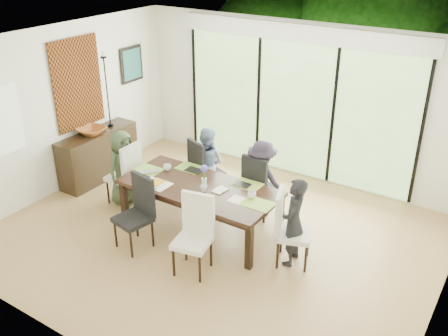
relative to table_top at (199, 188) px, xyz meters
The scene contains 59 objects.
floor 0.75m from the table_top, 12.94° to the right, with size 6.00×5.00×0.01m, color olive.
ceiling 2.04m from the table_top, 12.94° to the right, with size 6.00×5.00×0.01m, color white.
wall_back 2.55m from the table_top, 83.01° to the left, with size 6.00×0.02×2.70m, color white.
wall_front 2.68m from the table_top, 83.38° to the right, with size 6.00×0.02×2.70m, color white.
wall_left 2.79m from the table_top, behind, with size 0.02×5.00×2.70m, color white.
glass_doors 2.47m from the table_top, 82.89° to the left, with size 4.20×0.02×2.30m, color #598C3F.
blinds_header 3.02m from the table_top, 82.86° to the left, with size 4.40×0.06×0.28m, color white.
mullion_a 3.04m from the table_top, 126.98° to the left, with size 0.05×0.04×2.30m, color black.
mullion_b 2.48m from the table_top, 99.51° to the left, with size 0.05×0.04×2.30m, color black.
mullion_c 2.64m from the table_top, 67.32° to the left, with size 0.05×0.04×2.30m, color black.
mullion_d 3.43m from the table_top, 44.90° to the left, with size 0.05×0.04×2.30m, color black.
deck 3.42m from the table_top, 84.86° to the left, with size 6.00×1.80×0.10m, color brown.
rail_top 4.14m from the table_top, 85.86° to the left, with size 6.00×0.08×0.06m, color brown.
foliage_left 5.40m from the table_top, 106.30° to the left, with size 3.20×3.20×3.20m, color #14380F.
foliage_mid 5.88m from the table_top, 83.04° to the left, with size 4.00×4.00×4.00m, color #14380F.
foliage_far 6.51m from the table_top, 92.68° to the left, with size 3.60×3.60×3.60m, color #14380F.
table_top is the anchor object (origin of this frame).
table_apron 0.09m from the table_top, ahead, with size 2.09×0.86×0.10m, color black.
table_leg_fl 1.22m from the table_top, 158.29° to the right, with size 0.09×0.09×0.66m, color black.
table_leg_fr 1.22m from the table_top, 21.71° to the right, with size 0.09×0.09×0.66m, color black.
table_leg_bl 1.22m from the table_top, 158.29° to the left, with size 0.09×0.09×0.66m, color black.
table_leg_br 1.22m from the table_top, 21.71° to the left, with size 0.09×0.09×0.66m, color black.
chair_left_end 1.51m from the table_top, behind, with size 0.44×0.44×1.05m, color beige, non-canonical shape.
chair_right_end 1.51m from the table_top, ahead, with size 0.44×0.44×1.05m, color silver, non-canonical shape.
chair_far_left 0.98m from the table_top, 117.90° to the left, with size 0.44×0.44×1.05m, color black, non-canonical shape.
chair_far_right 1.03m from the table_top, 57.09° to the left, with size 0.44×0.44×1.05m, color black, non-canonical shape.
chair_near_left 1.02m from the table_top, 119.89° to the right, with size 0.44×0.44×1.05m, color black, non-canonical shape.
chair_near_right 1.02m from the table_top, 60.11° to the right, with size 0.44×0.44×1.05m, color white, non-canonical shape.
person_left_end 1.48m from the table_top, behind, with size 0.57×0.36×1.23m, color #374830.
person_right_end 1.48m from the table_top, ahead, with size 0.57×0.36×1.23m, color black.
person_far_left 0.95m from the table_top, 118.47° to the left, with size 0.57×0.36×1.23m, color #7E92B6.
person_far_right 1.00m from the table_top, 56.47° to the left, with size 0.57×0.36×1.23m, color #261F2E.
placemat_left 0.95m from the table_top, behind, with size 0.42×0.30×0.01m, color #7BA33A.
placemat_right 0.95m from the table_top, ahead, with size 0.42×0.30×0.01m, color #8AB641.
placemat_far_l 0.60m from the table_top, 138.37° to the left, with size 0.42×0.30×0.01m, color #70A139.
placemat_far_r 0.68m from the table_top, 36.03° to the left, with size 0.42×0.30×0.01m, color olive.
placemat_paper 0.63m from the table_top, 151.39° to the right, with size 0.42×0.30×0.01m, color white.
tablet_far_l 0.50m from the table_top, 135.00° to the left, with size 0.25×0.17×0.01m, color black.
tablet_far_r 0.61m from the table_top, 34.99° to the left, with size 0.23×0.16×0.01m, color black.
papers 0.70m from the table_top, ahead, with size 0.29×0.21×0.00m, color white.
platter_base 0.63m from the table_top, 151.39° to the right, with size 0.25×0.25×0.02m, color white.
platter_snacks 0.63m from the table_top, 151.39° to the right, with size 0.19×0.19×0.01m, color orange.
vase 0.11m from the table_top, 45.00° to the left, with size 0.08×0.08×0.11m, color silver.
hyacinth_stems 0.21m from the table_top, 45.00° to the left, with size 0.04×0.04×0.15m, color #337226.
hyacinth_blooms 0.30m from the table_top, 45.00° to the left, with size 0.10×0.10×0.10m, color #5B4DC2.
laptop 0.86m from the table_top, behind, with size 0.31×0.20×0.02m, color silver.
cup_a 0.72m from the table_top, 167.91° to the left, with size 0.12×0.12×0.09m, color white.
cup_b 0.19m from the table_top, 33.69° to the right, with size 0.10×0.10×0.09m, color white.
cup_c 0.81m from the table_top, ahead, with size 0.12×0.12×0.09m, color white.
book 0.26m from the table_top, 11.31° to the left, with size 0.16×0.21×0.02m, color white.
sideboard 2.51m from the table_top, behind, with size 0.43×1.53×0.86m, color black.
bowl 2.49m from the table_top, behind, with size 0.46×0.46×0.11m, color brown.
candlestick_base 2.58m from the table_top, 162.78° to the left, with size 0.10×0.10×0.04m, color black.
candlestick_shaft 2.70m from the table_top, 162.78° to the left, with size 0.02×0.02×1.20m, color black.
candlestick_pan 2.93m from the table_top, 162.78° to the left, with size 0.10×0.10×0.03m, color black.
candle 2.96m from the table_top, 162.78° to the left, with size 0.03×0.03×0.10m, color silver.
tapestry 2.88m from the table_top, behind, with size 0.02×1.00×1.50m, color brown.
art_frame 3.31m from the table_top, 148.58° to the left, with size 0.03×0.55×0.65m, color black.
art_canvas 3.29m from the table_top, 148.39° to the left, with size 0.01×0.45×0.55m, color #1A5354.
Camera 1 is at (3.39, -4.99, 4.02)m, focal length 40.00 mm.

